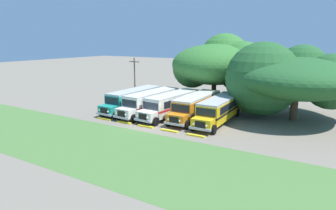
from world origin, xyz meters
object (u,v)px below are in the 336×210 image
(broad_shade_tree, at_px, (221,64))
(secondary_tree, at_px, (291,78))
(parked_bus_slot_2, at_px, (172,103))
(parked_bus_slot_3, at_px, (196,105))
(parked_bus_slot_4, at_px, (220,109))
(utility_pole, at_px, (135,79))
(parked_bus_slot_0, at_px, (134,99))
(parked_bus_slot_1, at_px, (151,101))

(broad_shade_tree, relative_size, secondary_tree, 0.96)
(parked_bus_slot_2, xyz_separation_m, parked_bus_slot_3, (3.12, 0.64, 0.00))
(parked_bus_slot_4, relative_size, utility_pole, 1.58)
(secondary_tree, bearing_deg, parked_bus_slot_3, -149.64)
(parked_bus_slot_4, distance_m, broad_shade_tree, 12.62)
(parked_bus_slot_0, bearing_deg, parked_bus_slot_1, 89.03)
(parked_bus_slot_0, distance_m, parked_bus_slot_1, 2.99)
(parked_bus_slot_3, xyz_separation_m, utility_pole, (-11.88, 3.14, 2.10))
(parked_bus_slot_0, relative_size, parked_bus_slot_1, 1.00)
(parked_bus_slot_3, bearing_deg, parked_bus_slot_1, -83.41)
(parked_bus_slot_0, height_order, secondary_tree, secondary_tree)
(parked_bus_slot_3, bearing_deg, secondary_tree, 119.12)
(parked_bus_slot_4, height_order, secondary_tree, secondary_tree)
(parked_bus_slot_0, height_order, parked_bus_slot_2, same)
(parked_bus_slot_1, bearing_deg, utility_pole, -121.91)
(broad_shade_tree, bearing_deg, parked_bus_slot_4, -68.49)
(parked_bus_slot_1, xyz_separation_m, parked_bus_slot_3, (6.17, 0.85, 0.00))
(parked_bus_slot_0, bearing_deg, parked_bus_slot_4, 93.78)
(parked_bus_slot_1, height_order, secondary_tree, secondary_tree)
(parked_bus_slot_1, bearing_deg, parked_bus_slot_2, 97.06)
(parked_bus_slot_2, bearing_deg, secondary_tree, 120.72)
(parked_bus_slot_1, distance_m, parked_bus_slot_2, 3.06)
(parked_bus_slot_3, xyz_separation_m, parked_bus_slot_4, (3.11, -0.19, 0.00))
(parked_bus_slot_3, bearing_deg, parked_bus_slot_2, -79.74)
(secondary_tree, distance_m, utility_pole, 21.79)
(parked_bus_slot_4, bearing_deg, secondary_tree, 129.98)
(parked_bus_slot_1, relative_size, broad_shade_tree, 0.74)
(parked_bus_slot_2, relative_size, parked_bus_slot_4, 1.01)
(parked_bus_slot_1, height_order, broad_shade_tree, broad_shade_tree)
(parked_bus_slot_0, height_order, broad_shade_tree, broad_shade_tree)
(parked_bus_slot_0, bearing_deg, secondary_tree, 110.06)
(parked_bus_slot_1, distance_m, parked_bus_slot_3, 6.23)
(parked_bus_slot_4, xyz_separation_m, secondary_tree, (6.61, 5.89, 3.43))
(parked_bus_slot_4, height_order, utility_pole, utility_pole)
(parked_bus_slot_2, bearing_deg, parked_bus_slot_1, -81.51)
(parked_bus_slot_4, bearing_deg, parked_bus_slot_2, -87.63)
(parked_bus_slot_1, distance_m, parked_bus_slot_4, 9.31)
(parked_bus_slot_3, distance_m, broad_shade_tree, 11.73)
(secondary_tree, xyz_separation_m, utility_pole, (-21.60, -2.56, -1.33))
(parked_bus_slot_1, distance_m, broad_shade_tree, 13.40)
(parked_bus_slot_1, xyz_separation_m, parked_bus_slot_2, (3.05, 0.21, 0.00))
(parked_bus_slot_2, xyz_separation_m, parked_bus_slot_4, (6.23, 0.44, 0.00))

